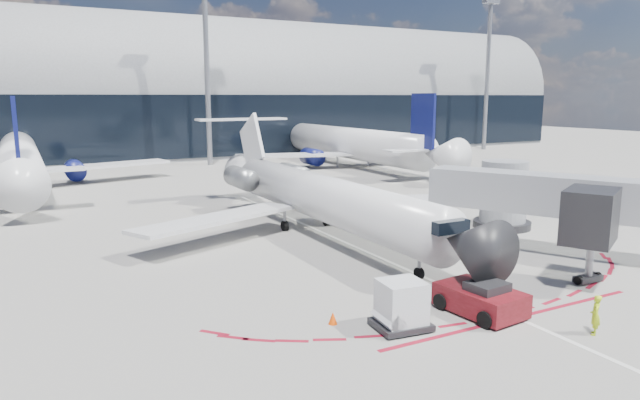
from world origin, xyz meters
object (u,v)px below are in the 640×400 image
regional_jet (316,195)px  ramp_worker (595,315)px  uld_container (401,305)px  pushback_tug (481,299)px

regional_jet → ramp_worker: regional_jet is taller
ramp_worker → uld_container: size_ratio=0.70×
regional_jet → uld_container: regional_jet is taller
uld_container → ramp_worker: bearing=-25.9°
regional_jet → ramp_worker: (1.82, -20.31, -1.84)m
ramp_worker → pushback_tug: bearing=-95.3°
pushback_tug → ramp_worker: bearing=-63.4°
ramp_worker → uld_container: (-6.41, 4.02, 0.19)m
pushback_tug → ramp_worker: size_ratio=3.61×
regional_jet → pushback_tug: 16.65m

